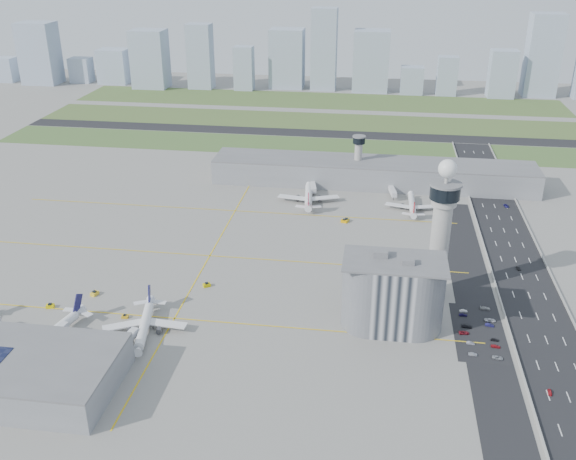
# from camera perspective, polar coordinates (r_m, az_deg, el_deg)

# --- Properties ---
(ground) EXTENTS (1000.00, 1000.00, 0.00)m
(ground) POSITION_cam_1_polar(r_m,az_deg,el_deg) (298.90, -0.97, -5.39)
(ground) COLOR gray
(grass_strip_0) EXTENTS (480.00, 50.00, 0.08)m
(grass_strip_0) POSITION_cam_1_polar(r_m,az_deg,el_deg) (506.86, 0.85, 7.49)
(grass_strip_0) COLOR #456530
(grass_strip_0) RESTS_ON ground
(grass_strip_1) EXTENTS (480.00, 60.00, 0.08)m
(grass_strip_1) POSITION_cam_1_polar(r_m,az_deg,el_deg) (578.42, 1.84, 9.66)
(grass_strip_1) COLOR #4B612E
(grass_strip_1) RESTS_ON ground
(grass_strip_2) EXTENTS (480.00, 70.00, 0.08)m
(grass_strip_2) POSITION_cam_1_polar(r_m,az_deg,el_deg) (655.60, 2.65, 11.45)
(grass_strip_2) COLOR #4F6630
(grass_strip_2) RESTS_ON ground
(runway) EXTENTS (480.00, 22.00, 0.10)m
(runway) POSITION_cam_1_polar(r_m,az_deg,el_deg) (542.04, 1.37, 8.63)
(runway) COLOR black
(runway) RESTS_ON ground
(highway) EXTENTS (28.00, 500.00, 0.10)m
(highway) POSITION_cam_1_polar(r_m,az_deg,el_deg) (304.74, 21.06, -6.58)
(highway) COLOR black
(highway) RESTS_ON ground
(barrier_left) EXTENTS (0.60, 500.00, 1.20)m
(barrier_left) POSITION_cam_1_polar(r_m,az_deg,el_deg) (301.42, 18.48, -6.40)
(barrier_left) COLOR #9E9E99
(barrier_left) RESTS_ON ground
(barrier_right) EXTENTS (0.60, 500.00, 1.20)m
(barrier_right) POSITION_cam_1_polar(r_m,az_deg,el_deg) (308.12, 23.62, -6.57)
(barrier_right) COLOR #9E9E99
(barrier_right) RESTS_ON ground
(landside_road) EXTENTS (18.00, 260.00, 0.08)m
(landside_road) POSITION_cam_1_polar(r_m,az_deg,el_deg) (291.28, 16.62, -7.41)
(landside_road) COLOR black
(landside_road) RESTS_ON ground
(parking_lot) EXTENTS (20.00, 44.00, 0.10)m
(parking_lot) POSITION_cam_1_polar(r_m,az_deg,el_deg) (280.91, 16.51, -8.68)
(parking_lot) COLOR black
(parking_lot) RESTS_ON ground
(taxiway_line_h_0) EXTENTS (260.00, 0.60, 0.01)m
(taxiway_line_h_0) POSITION_cam_1_polar(r_m,az_deg,el_deg) (282.66, -10.06, -7.74)
(taxiway_line_h_0) COLOR yellow
(taxiway_line_h_0) RESTS_ON ground
(taxiway_line_h_1) EXTENTS (260.00, 0.60, 0.01)m
(taxiway_line_h_1) POSITION_cam_1_polar(r_m,az_deg,el_deg) (332.46, -6.97, -2.29)
(taxiway_line_h_1) COLOR yellow
(taxiway_line_h_1) RESTS_ON ground
(taxiway_line_h_2) EXTENTS (260.00, 0.60, 0.01)m
(taxiway_line_h_2) POSITION_cam_1_polar(r_m,az_deg,el_deg) (385.17, -4.72, 1.71)
(taxiway_line_h_2) COLOR yellow
(taxiway_line_h_2) RESTS_ON ground
(taxiway_line_v) EXTENTS (0.60, 260.00, 0.01)m
(taxiway_line_v) POSITION_cam_1_polar(r_m,az_deg,el_deg) (332.46, -6.97, -2.29)
(taxiway_line_v) COLOR yellow
(taxiway_line_v) RESTS_ON ground
(control_tower) EXTENTS (14.00, 14.00, 64.50)m
(control_tower) POSITION_cam_1_polar(r_m,az_deg,el_deg) (288.70, 13.50, 0.54)
(control_tower) COLOR #ADAAA5
(control_tower) RESTS_ON ground
(secondary_tower) EXTENTS (8.60, 8.60, 31.90)m
(secondary_tower) POSITION_cam_1_polar(r_m,az_deg,el_deg) (426.05, 6.27, 6.62)
(secondary_tower) COLOR #ADAAA5
(secondary_tower) RESTS_ON ground
(admin_building) EXTENTS (42.00, 24.00, 33.50)m
(admin_building) POSITION_cam_1_polar(r_m,az_deg,el_deg) (269.39, 9.29, -5.62)
(admin_building) COLOR #B2B2B7
(admin_building) RESTS_ON ground
(terminal_pier) EXTENTS (210.00, 32.00, 15.80)m
(terminal_pier) POSITION_cam_1_polar(r_m,az_deg,el_deg) (427.47, 7.53, 5.08)
(terminal_pier) COLOR gray
(terminal_pier) RESTS_ON ground
(near_terminal) EXTENTS (84.00, 42.00, 13.00)m
(near_terminal) POSITION_cam_1_polar(r_m,az_deg,el_deg) (259.79, -24.08, -11.29)
(near_terminal) COLOR gray
(near_terminal) RESTS_ON ground
(airplane_near_b) EXTENTS (43.82, 48.48, 11.64)m
(airplane_near_b) POSITION_cam_1_polar(r_m,az_deg,el_deg) (278.12, -20.44, -8.24)
(airplane_near_b) COLOR white
(airplane_near_b) RESTS_ON ground
(airplane_near_c) EXTENTS (43.11, 47.93, 11.63)m
(airplane_near_c) POSITION_cam_1_polar(r_m,az_deg,el_deg) (272.91, -12.69, -7.83)
(airplane_near_c) COLOR white
(airplane_near_c) RESTS_ON ground
(airplane_far_a) EXTENTS (42.79, 48.79, 12.60)m
(airplane_far_a) POSITION_cam_1_polar(r_m,az_deg,el_deg) (396.52, 1.84, 3.45)
(airplane_far_a) COLOR white
(airplane_far_a) RESTS_ON ground
(airplane_far_b) EXTENTS (32.86, 38.46, 10.63)m
(airplane_far_b) POSITION_cam_1_polar(r_m,az_deg,el_deg) (391.92, 10.99, 2.58)
(airplane_far_b) COLOR white
(airplane_far_b) RESTS_ON ground
(jet_bridge_near_1) EXTENTS (5.39, 14.31, 5.70)m
(jet_bridge_near_1) POSITION_cam_1_polar(r_m,az_deg,el_deg) (273.79, -20.82, -9.61)
(jet_bridge_near_1) COLOR silver
(jet_bridge_near_1) RESTS_ON ground
(jet_bridge_near_2) EXTENTS (5.39, 14.31, 5.70)m
(jet_bridge_near_2) POSITION_cam_1_polar(r_m,az_deg,el_deg) (261.44, -14.93, -10.47)
(jet_bridge_near_2) COLOR silver
(jet_bridge_near_2) RESTS_ON ground
(jet_bridge_far_0) EXTENTS (5.39, 14.31, 5.70)m
(jet_bridge_far_0) POSITION_cam_1_polar(r_m,az_deg,el_deg) (416.11, 2.20, 3.98)
(jet_bridge_far_0) COLOR silver
(jet_bridge_far_0) RESTS_ON ground
(jet_bridge_far_1) EXTENTS (5.39, 14.31, 5.70)m
(jet_bridge_far_1) POSITION_cam_1_polar(r_m,az_deg,el_deg) (414.29, 9.10, 3.58)
(jet_bridge_far_1) COLOR silver
(jet_bridge_far_1) RESTS_ON ground
(tug_0) EXTENTS (3.84, 3.05, 1.98)m
(tug_0) POSITION_cam_1_polar(r_m,az_deg,el_deg) (304.25, -20.39, -6.32)
(tug_0) COLOR #F1D901
(tug_0) RESTS_ON ground
(tug_1) EXTENTS (3.36, 4.10, 2.06)m
(tug_1) POSITION_cam_1_polar(r_m,az_deg,el_deg) (307.80, -16.82, -5.38)
(tug_1) COLOR yellow
(tug_1) RESTS_ON ground
(tug_2) EXTENTS (2.95, 2.18, 1.61)m
(tug_2) POSITION_cam_1_polar(r_m,az_deg,el_deg) (287.08, -14.30, -7.44)
(tug_2) COLOR gold
(tug_2) RESTS_ON ground
(tug_3) EXTENTS (4.13, 3.83, 1.98)m
(tug_3) POSITION_cam_1_polar(r_m,az_deg,el_deg) (304.02, -7.24, -4.84)
(tug_3) COLOR #D0BE03
(tug_3) RESTS_ON ground
(tug_4) EXTENTS (3.51, 4.26, 2.14)m
(tug_4) POSITION_cam_1_polar(r_m,az_deg,el_deg) (370.34, 5.21, 0.90)
(tug_4) COLOR gold
(tug_4) RESTS_ON ground
(tug_5) EXTENTS (3.95, 3.14, 2.03)m
(tug_5) POSITION_cam_1_polar(r_m,az_deg,el_deg) (369.36, 5.01, 0.83)
(tug_5) COLOR #ECA300
(tug_5) RESTS_ON ground
(car_lot_0) EXTENTS (3.61, 1.62, 1.20)m
(car_lot_0) POSITION_cam_1_polar(r_m,az_deg,el_deg) (266.03, 16.10, -10.54)
(car_lot_0) COLOR silver
(car_lot_0) RESTS_ON ground
(car_lot_1) EXTENTS (3.35, 1.30, 1.09)m
(car_lot_1) POSITION_cam_1_polar(r_m,az_deg,el_deg) (272.28, 15.92, -9.64)
(car_lot_1) COLOR #8C8FA3
(car_lot_1) RESTS_ON ground
(car_lot_2) EXTENTS (4.49, 2.55, 1.18)m
(car_lot_2) POSITION_cam_1_polar(r_m,az_deg,el_deg) (277.85, 15.37, -8.80)
(car_lot_2) COLOR maroon
(car_lot_2) RESTS_ON ground
(car_lot_3) EXTENTS (4.40, 2.04, 1.24)m
(car_lot_3) POSITION_cam_1_polar(r_m,az_deg,el_deg) (282.34, 15.61, -8.24)
(car_lot_3) COLOR black
(car_lot_3) RESTS_ON ground
(car_lot_4) EXTENTS (3.64, 1.65, 1.21)m
(car_lot_4) POSITION_cam_1_polar(r_m,az_deg,el_deg) (289.78, 15.29, -7.28)
(car_lot_4) COLOR #18114A
(car_lot_4) RESTS_ON ground
(car_lot_5) EXTENTS (3.42, 1.50, 1.09)m
(car_lot_5) POSITION_cam_1_polar(r_m,az_deg,el_deg) (292.77, 15.33, -6.95)
(car_lot_5) COLOR white
(car_lot_5) RESTS_ON ground
(car_lot_6) EXTENTS (4.43, 2.58, 1.16)m
(car_lot_6) POSITION_cam_1_polar(r_m,az_deg,el_deg) (266.79, 18.13, -10.73)
(car_lot_6) COLOR #999DA3
(car_lot_6) RESTS_ON ground
(car_lot_7) EXTENTS (3.89, 1.88, 1.09)m
(car_lot_7) POSITION_cam_1_polar(r_m,az_deg,el_deg) (273.18, 17.97, -9.81)
(car_lot_7) COLOR #A81821
(car_lot_7) RESTS_ON ground
(car_lot_8) EXTENTS (3.26, 1.41, 1.10)m
(car_lot_8) POSITION_cam_1_polar(r_m,az_deg,el_deg) (277.07, 17.89, -9.27)
(car_lot_8) COLOR black
(car_lot_8) RESTS_ON ground
(car_lot_9) EXTENTS (3.89, 1.92, 1.23)m
(car_lot_9) POSITION_cam_1_polar(r_m,az_deg,el_deg) (285.84, 17.48, -8.06)
(car_lot_9) COLOR navy
(car_lot_9) RESTS_ON ground
(car_lot_10) EXTENTS (4.74, 2.22, 1.31)m
(car_lot_10) POSITION_cam_1_polar(r_m,az_deg,el_deg) (289.13, 17.52, -7.66)
(car_lot_10) COLOR silver
(car_lot_10) RESTS_ON ground
(car_lot_11) EXTENTS (4.43, 1.81, 1.29)m
(car_lot_11) POSITION_cam_1_polar(r_m,az_deg,el_deg) (297.19, 17.13, -6.66)
(car_lot_11) COLOR #A2A2A2
(car_lot_11) RESTS_ON ground
(car_hw_0) EXTENTS (1.71, 3.56, 1.17)m
(car_hw_0) POSITION_cam_1_polar(r_m,az_deg,el_deg) (255.45, 22.25, -13.21)
(car_hw_0) COLOR #B11A23
(car_hw_0) RESTS_ON ground
(car_hw_1) EXTENTS (1.64, 3.69, 1.18)m
(car_hw_1) POSITION_cam_1_polar(r_m,az_deg,el_deg) (336.49, 19.79, -3.22)
(car_hw_1) COLOR black
(car_hw_1) RESTS_ON ground
(car_hw_2) EXTENTS (2.89, 4.99, 1.31)m
(car_hw_2) POSITION_cam_1_polar(r_m,az_deg,el_deg) (411.49, 18.83, 2.05)
(car_hw_2) COLOR navy
(car_hw_2) RESTS_ON ground
(car_hw_4) EXTENTS (1.93, 3.58, 1.16)m
(car_hw_4) POSITION_cam_1_polar(r_m,az_deg,el_deg) (466.80, 16.11, 5.05)
(car_hw_4) COLOR gray
(car_hw_4) RESTS_ON ground
(skyline_bldg_0) EXTENTS (24.05, 19.24, 26.50)m
(skyline_bldg_0) POSITION_cam_1_polar(r_m,az_deg,el_deg) (808.21, -23.83, 12.92)
(skyline_bldg_0) COLOR #9EADC1
(skyline_bldg_0) RESTS_ON ground
(skyline_bldg_1) EXTENTS (37.63, 30.10, 65.60)m
(skyline_bldg_1) POSITION_cam_1_polar(r_m,az_deg,el_deg) (778.33, -21.22, 14.44)
(skyline_bldg_1) COLOR #9EADC1
(skyline_bldg_1) RESTS_ON ground
(skyline_bldg_2) EXTENTS (22.81, 18.25, 26.79)m
(skyline_bldg_2) POSITION_cam_1_polar(r_m,az_deg,el_deg) (774.29, -17.90, 13.38)
(skyline_bldg_2) COLOR #9EADC1
(skyline_bldg_2) RESTS_ON ground
(skyline_bldg_3) EXTENTS (32.30, 25.84, 36.93)m
(skyline_bldg_3) POSITION_cam_1_polar(r_m,az_deg,el_deg) (758.62, -15.19, 13.88)
(skyline_bldg_3) COLOR #9EADC1
(skyline_bldg_3) RESTS_ON ground
(skyline_bldg_4) EXTENTS (35.81, 28.65, 60.36)m
(skyline_bldg_4) POSITION_cam_1_polar(r_m,az_deg,el_deg) (724.30, -12.17, 14.64)
(skyline_bldg_4) COLOR #9EADC1
(skyline_bldg_4) RESTS_ON ground
(skyline_bldg_5) EXTENTS (25.49, 20.39, 66.89)m
(skyline_bldg_5) POSITION_cam_1_polar(r_m,az_deg,el_deg) (711.33, -7.81, 15.04)
(skyline_bldg_5) COLOR #9EADC1
(skyline_bldg_5) RESTS_ON ground
(skyline_bldg_6) EXTENTS (20.04, 16.03, 45.20)m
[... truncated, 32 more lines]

